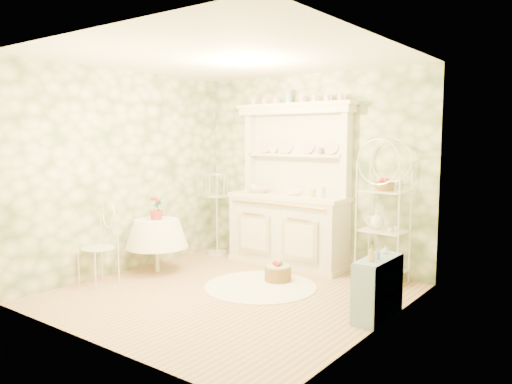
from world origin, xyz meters
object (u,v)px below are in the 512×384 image
Objects in this scene: bakers_rack at (383,211)px; side_shelf at (378,291)px; floor_basket at (278,272)px; round_table at (157,247)px; kitchen_dresser at (288,185)px; cafe_chair at (98,254)px; birdcage_stand at (217,207)px.

side_shelf is at bearing -64.24° from bakers_rack.
side_shelf reaches higher than floor_basket.
side_shelf is (0.47, -1.24, -0.63)m from bakers_rack.
round_table reaches higher than floor_basket.
kitchen_dresser is 2.69m from cafe_chair.
kitchen_dresser is 1.27× the size of bakers_rack.
floor_basket is at bearing -22.27° from birdcage_stand.
side_shelf is (1.88, -1.22, -0.87)m from kitchen_dresser.
kitchen_dresser is at bearing 69.53° from cafe_chair.
bakers_rack is 1.22× the size of birdcage_stand.
round_table is 1.32m from birdcage_stand.
bakers_rack is at bearing 0.73° from kitchen_dresser.
side_shelf is 3.39m from cafe_chair.
kitchen_dresser is 5.99× the size of floor_basket.
round_table is at bearing -131.61° from kitchen_dresser.
birdcage_stand is at bearing 152.82° from side_shelf.
kitchen_dresser is at bearing 5.17° from birdcage_stand.
floor_basket is at bearing -138.53° from bakers_rack.
kitchen_dresser reaches higher than cafe_chair.
floor_basket is at bearing 155.80° from side_shelf.
birdcage_stand reaches higher than cafe_chair.
birdcage_stand reaches higher than side_shelf.
kitchen_dresser is at bearing 114.95° from floor_basket.
bakers_rack is at bearing 2.81° from birdcage_stand.
bakers_rack is 3.02m from round_table.
round_table is at bearing -159.03° from floor_basket.
birdcage_stand is at bearing -172.35° from bakers_rack.
bakers_rack is (1.41, 0.02, -0.24)m from kitchen_dresser.
floor_basket is (-1.05, -0.78, -0.78)m from bakers_rack.
round_table is (-1.21, -1.37, -0.81)m from kitchen_dresser.
round_table is at bearing -147.33° from bakers_rack.
kitchen_dresser is 2.00m from round_table.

